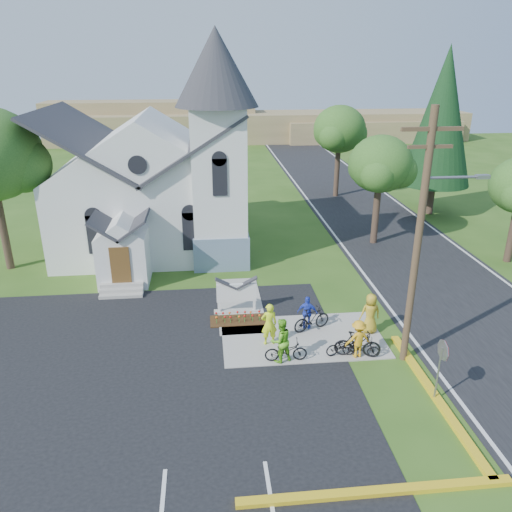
{
  "coord_description": "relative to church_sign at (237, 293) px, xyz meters",
  "views": [
    {
      "loc": [
        -2.48,
        -18.17,
        11.48
      ],
      "look_at": [
        -0.08,
        5.0,
        2.17
      ],
      "focal_mm": 35.0,
      "sensor_mm": 36.0,
      "label": 1
    }
  ],
  "objects": [
    {
      "name": "ground",
      "position": [
        1.2,
        -3.2,
        -1.03
      ],
      "size": [
        120.0,
        120.0,
        0.0
      ],
      "primitive_type": "plane",
      "color": "#2F5317",
      "rests_on": "ground"
    },
    {
      "name": "bike_2",
      "position": [
        4.13,
        -4.18,
        -0.57
      ],
      "size": [
        1.64,
        0.84,
        0.82
      ],
      "primitive_type": "imported",
      "rotation": [
        0.0,
        0.0,
        1.76
      ],
      "color": "black",
      "rests_on": "sidewalk"
    },
    {
      "name": "bike_1",
      "position": [
        3.22,
        -2.12,
        -0.43
      ],
      "size": [
        1.89,
        1.14,
        1.1
      ],
      "primitive_type": "imported",
      "rotation": [
        0.0,
        0.0,
        1.94
      ],
      "color": "black",
      "rests_on": "sidewalk"
    },
    {
      "name": "cyclist_1",
      "position": [
        1.47,
        -4.4,
        -0.03
      ],
      "size": [
        1.11,
        1.0,
        1.89
      ],
      "primitive_type": "imported",
      "rotation": [
        0.0,
        0.0,
        3.51
      ],
      "color": "#6AC324",
      "rests_on": "sidewalk"
    },
    {
      "name": "church_sign",
      "position": [
        0.0,
        0.0,
        0.0
      ],
      "size": [
        2.2,
        0.4,
        1.7
      ],
      "color": "#9C978D",
      "rests_on": "ground"
    },
    {
      "name": "parking_lot",
      "position": [
        -5.8,
        -5.2,
        -1.02
      ],
      "size": [
        20.0,
        16.0,
        0.02
      ],
      "primitive_type": "cube",
      "color": "black",
      "rests_on": "ground"
    },
    {
      "name": "utility_pole",
      "position": [
        6.56,
        -4.7,
        4.38
      ],
      "size": [
        3.45,
        0.28,
        10.0
      ],
      "color": "#4A3225",
      "rests_on": "ground"
    },
    {
      "name": "conifer",
      "position": [
        16.2,
        14.8,
        6.36
      ],
      "size": [
        5.2,
        5.2,
        12.4
      ],
      "color": "#3C2B21",
      "rests_on": "ground"
    },
    {
      "name": "flower_bed",
      "position": [
        0.0,
        -0.9,
        -0.99
      ],
      "size": [
        2.6,
        1.1,
        0.07
      ],
      "primitive_type": "cube",
      "color": "#35210E",
      "rests_on": "ground"
    },
    {
      "name": "tree_road_mid",
      "position": [
        10.2,
        20.8,
        4.75
      ],
      "size": [
        4.4,
        4.4,
        7.8
      ],
      "color": "#3C2B21",
      "rests_on": "ground"
    },
    {
      "name": "cyclist_4",
      "position": [
        5.74,
        -2.55,
        -0.05
      ],
      "size": [
        0.94,
        0.63,
        1.86
      ],
      "primitive_type": "imported",
      "rotation": [
        0.0,
        0.0,
        3.19
      ],
      "color": "#B59721",
      "rests_on": "sidewalk"
    },
    {
      "name": "cyclist_3",
      "position": [
        4.64,
        -4.4,
        -0.16
      ],
      "size": [
        1.13,
        0.74,
        1.64
      ],
      "primitive_type": "imported",
      "rotation": [
        0.0,
        0.0,
        3.27
      ],
      "color": "gold",
      "rests_on": "sidewalk"
    },
    {
      "name": "cyclist_0",
      "position": [
        1.17,
        -3.06,
        -0.03
      ],
      "size": [
        0.73,
        0.52,
        1.9
      ],
      "primitive_type": "imported",
      "rotation": [
        0.0,
        0.0,
        3.24
      ],
      "color": "#D4F31C",
      "rests_on": "sidewalk"
    },
    {
      "name": "bike_3",
      "position": [
        4.64,
        -4.4,
        -0.41
      ],
      "size": [
        1.96,
        0.92,
        1.14
      ],
      "primitive_type": "imported",
      "rotation": [
        0.0,
        0.0,
        1.36
      ],
      "color": "black",
      "rests_on": "sidewalk"
    },
    {
      "name": "sidewalk",
      "position": [
        2.7,
        -2.7,
        -1.0
      ],
      "size": [
        7.0,
        4.0,
        0.05
      ],
      "primitive_type": "cube",
      "color": "#9C978D",
      "rests_on": "ground"
    },
    {
      "name": "road",
      "position": [
        11.2,
        11.8,
        -1.02
      ],
      "size": [
        8.0,
        90.0,
        0.02
      ],
      "primitive_type": "cube",
      "color": "black",
      "rests_on": "ground"
    },
    {
      "name": "distant_hills",
      "position": [
        4.56,
        53.13,
        1.15
      ],
      "size": [
        61.0,
        10.0,
        5.6
      ],
      "color": "olive",
      "rests_on": "ground"
    },
    {
      "name": "bike_4",
      "position": [
        4.8,
        -4.4,
        -0.58
      ],
      "size": [
        1.6,
        0.91,
        0.79
      ],
      "primitive_type": "imported",
      "rotation": [
        0.0,
        0.0,
        1.3
      ],
      "color": "black",
      "rests_on": "sidewalk"
    },
    {
      "name": "bike_0",
      "position": [
        1.69,
        -4.4,
        -0.53
      ],
      "size": [
        1.73,
        0.65,
        0.9
      ],
      "primitive_type": "imported",
      "rotation": [
        0.0,
        0.0,
        1.54
      ],
      "color": "black",
      "rests_on": "sidewalk"
    },
    {
      "name": "cyclist_2",
      "position": [
        3.05,
        -1.93,
        -0.2
      ],
      "size": [
        0.98,
        0.61,
        1.56
      ],
      "primitive_type": "imported",
      "rotation": [
        0.0,
        0.0,
        2.87
      ],
      "color": "blue",
      "rests_on": "sidewalk"
    },
    {
      "name": "stop_sign",
      "position": [
        6.63,
        -7.4,
        0.75
      ],
      "size": [
        0.11,
        0.76,
        2.48
      ],
      "color": "gray",
      "rests_on": "ground"
    },
    {
      "name": "church",
      "position": [
        -4.28,
        9.28,
        4.22
      ],
      "size": [
        12.35,
        12.0,
        13.0
      ],
      "color": "white",
      "rests_on": "ground"
    },
    {
      "name": "tree_road_near",
      "position": [
        9.7,
        8.8,
        4.18
      ],
      "size": [
        4.0,
        4.0,
        7.05
      ],
      "color": "#3C2B21",
      "rests_on": "ground"
    }
  ]
}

